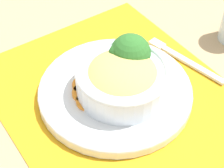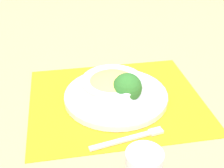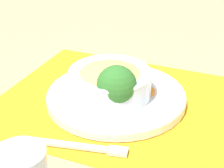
% 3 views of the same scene
% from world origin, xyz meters
% --- Properties ---
extents(ground_plane, '(4.00, 4.00, 0.00)m').
position_xyz_m(ground_plane, '(0.00, 0.00, 0.00)').
color(ground_plane, tan).
extents(placemat, '(0.40, 0.47, 0.00)m').
position_xyz_m(placemat, '(0.00, 0.00, 0.00)').
color(placemat, orange).
rests_on(placemat, ground_plane).
extents(plate, '(0.28, 0.28, 0.02)m').
position_xyz_m(plate, '(0.00, 0.00, 0.02)').
color(plate, silver).
rests_on(plate, placemat).
extents(bowl, '(0.17, 0.17, 0.06)m').
position_xyz_m(bowl, '(0.01, -0.01, 0.05)').
color(bowl, silver).
rests_on(bowl, plate).
extents(broccoli_floret, '(0.08, 0.08, 0.09)m').
position_xyz_m(broccoli_floret, '(0.05, 0.02, 0.07)').
color(broccoli_floret, '#759E51').
rests_on(broccoli_floret, plate).
extents(carrot_slice_near, '(0.05, 0.05, 0.01)m').
position_xyz_m(carrot_slice_near, '(-0.03, 0.05, 0.02)').
color(carrot_slice_near, orange).
rests_on(carrot_slice_near, plate).
extents(carrot_slice_middle, '(0.05, 0.05, 0.01)m').
position_xyz_m(carrot_slice_middle, '(-0.04, 0.04, 0.02)').
color(carrot_slice_middle, orange).
rests_on(carrot_slice_middle, plate).
extents(carrot_slice_far, '(0.05, 0.05, 0.01)m').
position_xyz_m(carrot_slice_far, '(-0.05, 0.02, 0.02)').
color(carrot_slice_far, orange).
rests_on(carrot_slice_far, plate).
extents(carrot_slice_extra, '(0.05, 0.05, 0.01)m').
position_xyz_m(carrot_slice_extra, '(-0.06, 0.00, 0.02)').
color(carrot_slice_extra, orange).
rests_on(carrot_slice_extra, plate).
extents(fork, '(0.05, 0.18, 0.01)m').
position_xyz_m(fork, '(0.17, 0.01, 0.01)').
color(fork, silver).
rests_on(fork, placemat).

